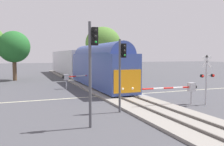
# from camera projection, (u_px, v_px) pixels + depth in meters

# --- Properties ---
(ground_plane) EXTENTS (220.00, 220.00, 0.00)m
(ground_plane) POSITION_uv_depth(u_px,v_px,m) (117.00, 95.00, 24.13)
(ground_plane) COLOR #47474C
(road_centre_stripe) EXTENTS (44.00, 0.20, 0.01)m
(road_centre_stripe) POSITION_uv_depth(u_px,v_px,m) (117.00, 95.00, 24.13)
(road_centre_stripe) COLOR beige
(road_centre_stripe) RESTS_ON ground
(railway_track) EXTENTS (4.40, 80.00, 0.32)m
(railway_track) POSITION_uv_depth(u_px,v_px,m) (117.00, 94.00, 24.12)
(railway_track) COLOR gray
(railway_track) RESTS_ON ground
(commuter_train) EXTENTS (3.04, 40.73, 5.16)m
(commuter_train) POSITION_uv_depth(u_px,v_px,m) (79.00, 63.00, 39.14)
(commuter_train) COLOR #384C93
(commuter_train) RESTS_ON railway_track
(crossing_gate_near) EXTENTS (5.17, 0.40, 1.80)m
(crossing_gate_near) POSITION_uv_depth(u_px,v_px,m) (187.00, 88.00, 19.37)
(crossing_gate_near) COLOR #B7B7BC
(crossing_gate_near) RESTS_ON ground
(crossing_signal_mast) EXTENTS (1.36, 0.44, 4.13)m
(crossing_signal_mast) POSITION_uv_depth(u_px,v_px,m) (207.00, 74.00, 19.21)
(crossing_signal_mast) COLOR #B2B2B7
(crossing_signal_mast) RESTS_ON ground
(crossing_gate_far) EXTENTS (6.56, 0.40, 1.82)m
(crossing_gate_far) POSITION_uv_depth(u_px,v_px,m) (73.00, 77.00, 28.79)
(crossing_gate_far) COLOR #B7B7BC
(crossing_gate_far) RESTS_ON ground
(traffic_signal_median) EXTENTS (0.53, 0.38, 5.20)m
(traffic_signal_median) POSITION_uv_depth(u_px,v_px,m) (122.00, 64.00, 16.65)
(traffic_signal_median) COLOR #4C4C51
(traffic_signal_median) RESTS_ON ground
(traffic_signal_near_left) EXTENTS (0.53, 0.38, 5.92)m
(traffic_signal_near_left) POSITION_uv_depth(u_px,v_px,m) (92.00, 57.00, 13.05)
(traffic_signal_near_left) COLOR #4C4C51
(traffic_signal_near_left) RESTS_ON ground
(oak_behind_train) EXTENTS (5.02, 5.02, 7.97)m
(oak_behind_train) POSITION_uv_depth(u_px,v_px,m) (14.00, 47.00, 37.84)
(oak_behind_train) COLOR brown
(oak_behind_train) RESTS_ON ground
(elm_centre_background) EXTENTS (7.17, 7.17, 9.89)m
(elm_centre_background) POSITION_uv_depth(u_px,v_px,m) (103.00, 43.00, 48.39)
(elm_centre_background) COLOR #4C3828
(elm_centre_background) RESTS_ON ground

